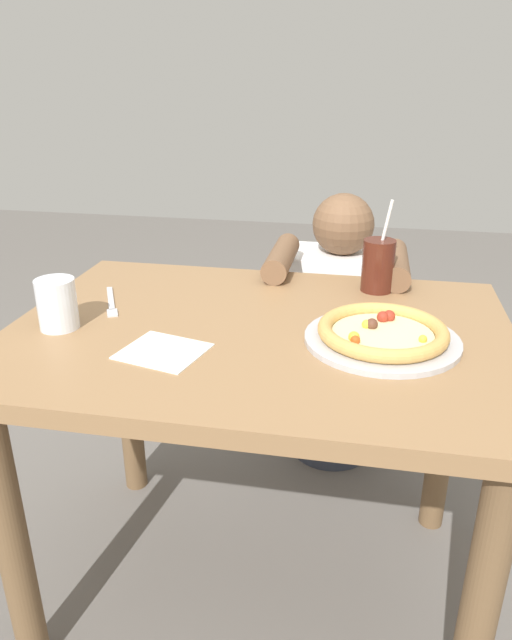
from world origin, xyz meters
TOP-DOWN VIEW (x-y plane):
  - ground_plane at (0.00, 0.00)m, footprint 8.00×8.00m
  - dining_table at (0.00, 0.00)m, footprint 1.11×0.80m
  - pizza_near at (0.27, -0.02)m, footprint 0.33×0.33m
  - drink_cup_colored at (0.25, 0.30)m, footprint 0.08×0.08m
  - water_cup_clear at (-0.43, -0.08)m, footprint 0.09×0.09m
  - paper_napkin at (-0.17, -0.15)m, footprint 0.19×0.18m
  - fork at (-0.38, 0.08)m, footprint 0.11×0.19m
  - diner_seated at (0.14, 0.64)m, footprint 0.39×0.51m

SIDE VIEW (x-z plane):
  - ground_plane at x=0.00m, z-range 0.00..0.00m
  - diner_seated at x=0.14m, z-range -0.03..0.90m
  - dining_table at x=0.00m, z-range 0.25..1.00m
  - paper_napkin at x=-0.17m, z-range 0.75..0.75m
  - fork at x=-0.38m, z-range 0.75..0.75m
  - pizza_near at x=0.27m, z-range 0.75..0.79m
  - water_cup_clear at x=-0.43m, z-range 0.75..0.86m
  - drink_cup_colored at x=0.25m, z-range 0.70..0.94m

